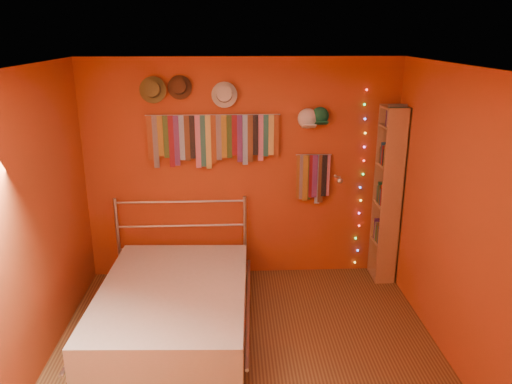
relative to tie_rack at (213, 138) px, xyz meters
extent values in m
plane|color=#54321C|center=(0.32, -1.69, -1.65)|extent=(3.50, 3.50, 0.00)
cube|color=#9A3A18|center=(0.32, 0.06, -0.40)|extent=(3.50, 0.02, 2.50)
cube|color=#9A3A18|center=(2.07, -1.69, -0.40)|extent=(0.02, 3.50, 2.50)
cube|color=#9A3A18|center=(-1.43, -1.69, -0.40)|extent=(0.02, 3.50, 2.50)
cube|color=white|center=(0.32, -1.69, 0.85)|extent=(3.50, 3.50, 0.02)
cylinder|color=silver|center=(0.01, 0.01, 0.24)|extent=(1.45, 0.01, 0.01)
cube|color=maroon|center=(-0.67, 0.00, 0.00)|extent=(0.06, 0.01, 0.49)
cube|color=#131353|center=(-0.62, 0.00, -0.04)|extent=(0.06, 0.01, 0.58)
cube|color=olive|center=(-0.56, -0.01, 0.02)|extent=(0.06, 0.01, 0.44)
cube|color=#284A1D|center=(-0.50, 0.00, 0.01)|extent=(0.06, 0.01, 0.47)
cube|color=maroon|center=(-0.45, 0.00, -0.04)|extent=(0.06, 0.01, 0.57)
cube|color=#3B175C|center=(-0.39, -0.01, -0.03)|extent=(0.06, 0.01, 0.55)
cube|color=#719BC9|center=(-0.33, 0.00, 0.00)|extent=(0.06, 0.01, 0.49)
cube|color=#512B1B|center=(-0.27, 0.00, -0.01)|extent=(0.06, 0.01, 0.50)
cube|color=black|center=(-0.22, -0.01, 0.01)|extent=(0.06, 0.01, 0.47)
cube|color=#C3618C|center=(-0.16, 0.00, -0.05)|extent=(0.06, 0.01, 0.58)
cube|color=#195959|center=(-0.10, 0.00, -0.04)|extent=(0.06, 0.01, 0.57)
cube|color=#B5AD48|center=(-0.05, -0.01, -0.05)|extent=(0.06, 0.01, 0.59)
cube|color=maroon|center=(0.01, 0.00, -0.02)|extent=(0.06, 0.01, 0.54)
cube|color=#141457|center=(0.07, 0.00, 0.00)|extent=(0.06, 0.01, 0.49)
cube|color=olive|center=(0.13, -0.01, 0.01)|extent=(0.06, 0.01, 0.47)
cube|color=#26461C|center=(0.18, 0.00, 0.01)|extent=(0.06, 0.01, 0.48)
cube|color=#600E16|center=(0.24, 0.00, 0.02)|extent=(0.06, 0.01, 0.44)
cube|color=#39175C|center=(0.30, -0.01, -0.02)|extent=(0.06, 0.01, 0.52)
cube|color=#78A8D6|center=(0.35, 0.00, -0.03)|extent=(0.06, 0.01, 0.55)
cube|color=#53341B|center=(0.41, 0.00, -0.02)|extent=(0.06, 0.01, 0.52)
cube|color=black|center=(0.47, -0.01, 0.02)|extent=(0.06, 0.01, 0.44)
cube|color=#AE578A|center=(0.53, 0.00, -0.01)|extent=(0.06, 0.01, 0.51)
cube|color=#19574F|center=(0.58, 0.00, 0.01)|extent=(0.06, 0.01, 0.46)
cube|color=#AF9C46|center=(0.64, -0.01, 0.02)|extent=(0.06, 0.01, 0.44)
cube|color=maroon|center=(0.70, 0.00, 0.01)|extent=(0.06, 0.01, 0.47)
cylinder|color=silver|center=(1.12, 0.01, -0.21)|extent=(0.40, 0.01, 0.01)
cube|color=brown|center=(0.96, 0.00, -0.46)|extent=(0.06, 0.01, 0.51)
cube|color=navy|center=(0.99, 0.00, -0.47)|extent=(0.06, 0.01, 0.51)
cube|color=#8D5D19|center=(1.03, -0.01, -0.47)|extent=(0.06, 0.01, 0.53)
cube|color=#2D4D1F|center=(1.06, 0.00, -0.47)|extent=(0.06, 0.01, 0.52)
cube|color=maroon|center=(1.10, 0.00, -0.46)|extent=(0.06, 0.01, 0.49)
cube|color=#471964|center=(1.13, -0.01, -0.45)|extent=(0.06, 0.01, 0.49)
cube|color=#6B9CBF|center=(1.17, 0.00, -0.49)|extent=(0.06, 0.01, 0.57)
cube|color=#482918|center=(1.21, 0.00, -0.49)|extent=(0.06, 0.01, 0.56)
cube|color=black|center=(1.24, -0.01, -0.45)|extent=(0.06, 0.01, 0.48)
cube|color=#C16089|center=(1.28, 0.00, -0.45)|extent=(0.06, 0.01, 0.48)
cylinder|color=brown|center=(-0.61, 0.00, 0.51)|extent=(0.28, 0.07, 0.28)
cylinder|color=brown|center=(-0.61, -0.04, 0.53)|extent=(0.17, 0.14, 0.18)
cylinder|color=#332314|center=(-0.61, -0.02, 0.52)|extent=(0.17, 0.06, 0.17)
cylinder|color=#442A18|center=(-0.33, 0.00, 0.54)|extent=(0.25, 0.06, 0.25)
cylinder|color=#442A18|center=(-0.33, -0.04, 0.55)|extent=(0.15, 0.13, 0.17)
cylinder|color=black|center=(-0.33, -0.02, 0.54)|extent=(0.15, 0.05, 0.16)
cylinder|color=beige|center=(0.14, 0.00, 0.46)|extent=(0.28, 0.07, 0.27)
cylinder|color=beige|center=(0.14, -0.04, 0.47)|extent=(0.16, 0.14, 0.18)
cylinder|color=black|center=(0.14, -0.02, 0.46)|extent=(0.17, 0.06, 0.17)
ellipsoid|color=white|center=(1.04, 0.01, 0.20)|extent=(0.20, 0.15, 0.20)
cube|color=white|center=(1.04, -0.11, 0.14)|extent=(0.14, 0.11, 0.06)
ellipsoid|color=#166741|center=(1.17, 0.01, 0.22)|extent=(0.19, 0.14, 0.19)
cube|color=#166741|center=(1.17, -0.10, 0.17)|extent=(0.14, 0.10, 0.06)
sphere|color=#FF3333|center=(1.67, 0.02, 0.50)|extent=(0.02, 0.02, 0.02)
sphere|color=#33FF4C|center=(1.65, 0.02, 0.34)|extent=(0.02, 0.02, 0.02)
sphere|color=#4C66FF|center=(1.67, 0.02, 0.19)|extent=(0.02, 0.02, 0.02)
sphere|color=yellow|center=(1.68, 0.02, 0.03)|extent=(0.02, 0.02, 0.02)
sphere|color=#FF4CCC|center=(1.68, 0.02, -0.13)|extent=(0.02, 0.02, 0.02)
sphere|color=#FF3333|center=(1.69, 0.02, -0.29)|extent=(0.02, 0.02, 0.02)
sphere|color=#33FF4C|center=(1.69, 0.02, -0.44)|extent=(0.02, 0.02, 0.02)
sphere|color=#4C66FF|center=(1.67, 0.02, -0.60)|extent=(0.02, 0.02, 0.02)
sphere|color=yellow|center=(1.69, 0.02, -0.76)|extent=(0.02, 0.02, 0.02)
sphere|color=#FF4CCC|center=(1.68, 0.02, -0.92)|extent=(0.02, 0.02, 0.02)
sphere|color=#FF3333|center=(1.69, 0.02, -1.07)|extent=(0.02, 0.02, 0.02)
sphere|color=#33FF4C|center=(1.66, 0.02, -1.23)|extent=(0.02, 0.02, 0.02)
sphere|color=#4C66FF|center=(1.69, 0.02, -1.39)|extent=(0.02, 0.02, 0.02)
sphere|color=yellow|center=(1.67, 0.02, -1.55)|extent=(0.02, 0.02, 0.02)
cylinder|color=silver|center=(1.38, 0.04, -0.47)|extent=(0.03, 0.03, 0.03)
cylinder|color=silver|center=(1.38, -0.07, -0.44)|extent=(0.01, 0.25, 0.08)
sphere|color=white|center=(1.38, -0.20, -0.45)|extent=(0.07, 0.07, 0.07)
cube|color=#A8704B|center=(1.94, -0.32, -0.65)|extent=(0.24, 0.02, 2.00)
cube|color=#A8704B|center=(1.94, 0.00, -0.65)|extent=(0.24, 0.02, 2.00)
cube|color=#A8704B|center=(2.05, -0.16, -0.65)|extent=(0.02, 0.34, 2.00)
cube|color=#A8704B|center=(1.94, -0.16, -1.63)|extent=(0.24, 0.32, 0.02)
cube|color=#A8704B|center=(1.94, -0.16, -1.20)|extent=(0.24, 0.32, 0.02)
cube|color=#A8704B|center=(1.94, -0.16, -0.75)|extent=(0.24, 0.32, 0.02)
cube|color=#A8704B|center=(1.94, -0.16, -0.30)|extent=(0.24, 0.32, 0.02)
cube|color=#A8704B|center=(1.94, -0.16, 0.13)|extent=(0.24, 0.32, 0.02)
cube|color=#A8704B|center=(1.94, -0.16, 0.33)|extent=(0.24, 0.32, 0.02)
cylinder|color=silver|center=(-1.10, -0.04, -1.16)|extent=(0.04, 0.04, 0.98)
cylinder|color=silver|center=(0.34, -0.04, -1.16)|extent=(0.04, 0.04, 0.98)
cylinder|color=silver|center=(-0.38, -0.04, -1.29)|extent=(1.45, 0.02, 0.02)
cylinder|color=silver|center=(-0.38, -0.04, -1.01)|extent=(1.45, 0.02, 0.02)
cylinder|color=silver|center=(-0.38, -0.04, -0.72)|extent=(1.45, 0.02, 0.02)
cube|color=beige|center=(-0.38, -1.07, -1.42)|extent=(1.47, 2.02, 0.39)
cylinder|color=silver|center=(-1.10, -1.07, -1.44)|extent=(0.12, 1.96, 0.03)
cylinder|color=silver|center=(0.34, -1.07, -1.44)|extent=(0.12, 1.96, 0.03)
camera|label=1|loc=(0.21, -5.35, 1.11)|focal=35.00mm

